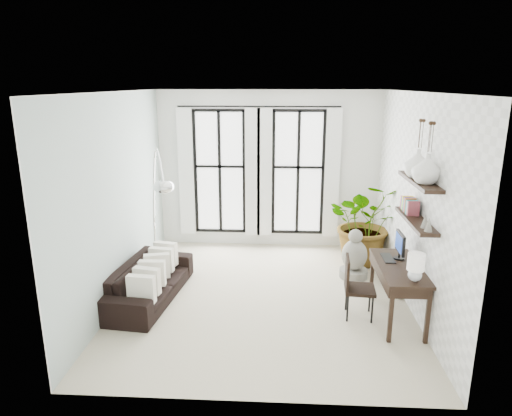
# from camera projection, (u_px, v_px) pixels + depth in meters

# --- Properties ---
(floor) EXTENTS (5.00, 5.00, 0.00)m
(floor) POSITION_uv_depth(u_px,v_px,m) (263.00, 297.00, 7.33)
(floor) COLOR beige
(floor) RESTS_ON ground
(ceiling) EXTENTS (5.00, 5.00, 0.00)m
(ceiling) POSITION_uv_depth(u_px,v_px,m) (264.00, 92.00, 6.48)
(ceiling) COLOR white
(ceiling) RESTS_ON wall_back
(wall_left) EXTENTS (0.00, 5.00, 5.00)m
(wall_left) POSITION_uv_depth(u_px,v_px,m) (118.00, 199.00, 7.02)
(wall_left) COLOR #A7BAB4
(wall_left) RESTS_ON floor
(wall_right) EXTENTS (0.00, 5.00, 5.00)m
(wall_right) POSITION_uv_depth(u_px,v_px,m) (415.00, 203.00, 6.78)
(wall_right) COLOR white
(wall_right) RESTS_ON floor
(wall_back) EXTENTS (4.50, 0.00, 4.50)m
(wall_back) POSITION_uv_depth(u_px,v_px,m) (269.00, 170.00, 9.31)
(wall_back) COLOR white
(wall_back) RESTS_ON floor
(windows) EXTENTS (3.26, 0.13, 2.65)m
(windows) POSITION_uv_depth(u_px,v_px,m) (259.00, 173.00, 9.26)
(windows) COLOR white
(windows) RESTS_ON wall_back
(wall_shelves) EXTENTS (0.25, 1.30, 0.60)m
(wall_shelves) POSITION_uv_depth(u_px,v_px,m) (416.00, 204.00, 6.22)
(wall_shelves) COLOR black
(wall_shelves) RESTS_ON wall_right
(sofa) EXTENTS (1.03, 2.13, 0.60)m
(sofa) POSITION_uv_depth(u_px,v_px,m) (149.00, 281.00, 7.20)
(sofa) COLOR black
(sofa) RESTS_ON floor
(throw_pillows) EXTENTS (0.40, 1.52, 0.40)m
(throw_pillows) POSITION_uv_depth(u_px,v_px,m) (155.00, 269.00, 7.14)
(throw_pillows) COLOR white
(throw_pillows) RESTS_ON sofa
(plant) EXTENTS (1.49, 1.31, 1.60)m
(plant) POSITION_uv_depth(u_px,v_px,m) (366.00, 222.00, 8.55)
(plant) COLOR #2D7228
(plant) RESTS_ON floor
(desk) EXTENTS (0.59, 1.40, 1.22)m
(desk) POSITION_uv_depth(u_px,v_px,m) (400.00, 271.00, 6.41)
(desk) COLOR black
(desk) RESTS_ON floor
(desk_chair) EXTENTS (0.46, 0.46, 0.91)m
(desk_chair) POSITION_uv_depth(u_px,v_px,m) (354.00, 283.00, 6.60)
(desk_chair) COLOR black
(desk_chair) RESTS_ON floor
(arc_lamp) EXTENTS (0.73, 1.07, 2.36)m
(arc_lamp) POSITION_uv_depth(u_px,v_px,m) (157.00, 183.00, 7.19)
(arc_lamp) COLOR silver
(arc_lamp) RESTS_ON floor
(buddha) EXTENTS (0.49, 0.49, 0.89)m
(buddha) POSITION_uv_depth(u_px,v_px,m) (354.00, 257.00, 7.98)
(buddha) COLOR gray
(buddha) RESTS_ON floor
(vase_a) EXTENTS (0.37, 0.37, 0.38)m
(vase_a) POSITION_uv_depth(u_px,v_px,m) (427.00, 169.00, 5.80)
(vase_a) COLOR white
(vase_a) RESTS_ON shelf_upper
(vase_b) EXTENTS (0.37, 0.37, 0.38)m
(vase_b) POSITION_uv_depth(u_px,v_px,m) (418.00, 163.00, 6.19)
(vase_b) COLOR white
(vase_b) RESTS_ON shelf_upper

